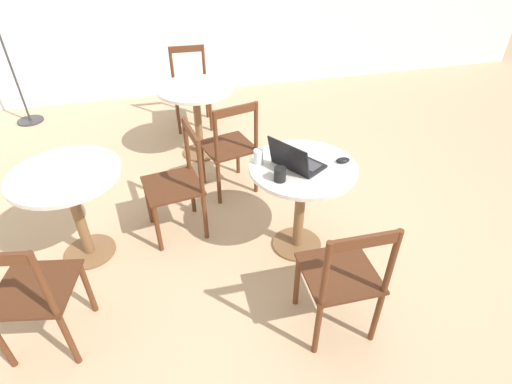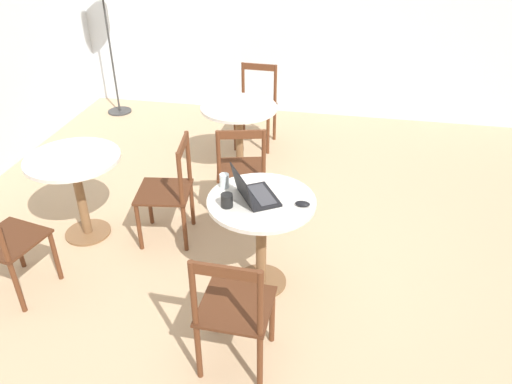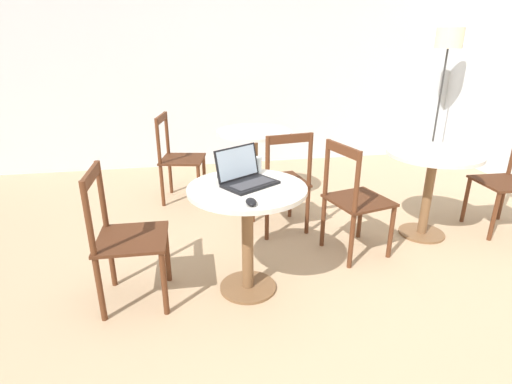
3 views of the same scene
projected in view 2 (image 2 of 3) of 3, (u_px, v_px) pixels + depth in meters
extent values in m
plane|color=tan|center=(296.00, 270.00, 3.90)|extent=(16.00, 16.00, 0.00)
cube|color=silver|center=(334.00, 7.00, 5.90)|extent=(0.06, 9.40, 2.70)
cylinder|color=brown|center=(261.00, 281.00, 3.77)|extent=(0.38, 0.38, 0.02)
cylinder|color=brown|center=(261.00, 244.00, 3.59)|extent=(0.08, 0.08, 0.69)
cylinder|color=silver|center=(261.00, 201.00, 3.40)|extent=(0.75, 0.75, 0.03)
cylinder|color=brown|center=(240.00, 172.00, 5.22)|extent=(0.38, 0.38, 0.02)
cylinder|color=brown|center=(240.00, 141.00, 5.03)|extent=(0.08, 0.08, 0.69)
cylinder|color=silver|center=(239.00, 108.00, 4.84)|extent=(0.75, 0.75, 0.03)
cylinder|color=brown|center=(88.00, 232.00, 4.31)|extent=(0.38, 0.38, 0.02)
cylinder|color=brown|center=(81.00, 197.00, 4.12)|extent=(0.08, 0.08, 0.69)
cylinder|color=silver|center=(72.00, 159.00, 3.93)|extent=(0.75, 0.75, 0.03)
cylinder|color=#562D19|center=(216.00, 307.00, 3.25)|extent=(0.04, 0.04, 0.43)
cylinder|color=#562D19|center=(272.00, 316.00, 3.18)|extent=(0.04, 0.04, 0.43)
cylinder|color=#562D19|center=(198.00, 351.00, 2.94)|extent=(0.04, 0.04, 0.43)
cylinder|color=#562D19|center=(260.00, 362.00, 2.87)|extent=(0.04, 0.04, 0.43)
cube|color=#492715|center=(236.00, 306.00, 2.95)|extent=(0.43, 0.43, 0.02)
cylinder|color=#562D19|center=(193.00, 293.00, 2.70)|extent=(0.04, 0.04, 0.44)
cylinder|color=#562D19|center=(260.00, 304.00, 2.63)|extent=(0.04, 0.04, 0.44)
cube|color=#562D19|center=(225.00, 272.00, 2.57)|extent=(0.03, 0.40, 0.07)
cylinder|color=#562D19|center=(268.00, 136.00, 5.50)|extent=(0.04, 0.04, 0.43)
cylinder|color=#562D19|center=(235.00, 132.00, 5.57)|extent=(0.04, 0.04, 0.43)
cylinder|color=#562D19|center=(274.00, 122.00, 5.81)|extent=(0.04, 0.04, 0.43)
cylinder|color=#562D19|center=(244.00, 120.00, 5.88)|extent=(0.04, 0.04, 0.43)
cube|color=#492715|center=(255.00, 109.00, 5.57)|extent=(0.44, 0.44, 0.02)
cylinder|color=#562D19|center=(275.00, 85.00, 5.57)|extent=(0.04, 0.04, 0.44)
cylinder|color=#562D19|center=(243.00, 82.00, 5.64)|extent=(0.04, 0.04, 0.44)
cube|color=#562D19|center=(259.00, 67.00, 5.51)|extent=(0.04, 0.40, 0.07)
cylinder|color=#562D19|center=(221.00, 181.00, 4.65)|extent=(0.04, 0.04, 0.43)
cylinder|color=#562D19|center=(261.00, 180.00, 4.66)|extent=(0.04, 0.04, 0.43)
cylinder|color=#562D19|center=(221.00, 203.00, 4.33)|extent=(0.04, 0.04, 0.43)
cylinder|color=#562D19|center=(263.00, 202.00, 4.34)|extent=(0.04, 0.04, 0.43)
cube|color=#492715|center=(241.00, 169.00, 4.38)|extent=(0.51, 0.51, 0.02)
cylinder|color=#562D19|center=(219.00, 156.00, 4.09)|extent=(0.04, 0.04, 0.44)
cylinder|color=#562D19|center=(264.00, 155.00, 4.11)|extent=(0.04, 0.04, 0.44)
cube|color=#562D19|center=(241.00, 135.00, 4.00)|extent=(0.12, 0.40, 0.07)
cylinder|color=#562D19|center=(17.00, 244.00, 3.83)|extent=(0.04, 0.04, 0.43)
cylinder|color=#562D19|center=(56.00, 256.00, 3.70)|extent=(0.04, 0.04, 0.43)
cylinder|color=#562D19|center=(17.00, 288.00, 3.41)|extent=(0.04, 0.04, 0.43)
cube|color=#492715|center=(9.00, 240.00, 3.50)|extent=(0.50, 0.50, 0.02)
cylinder|color=#562D19|center=(0.00, 233.00, 3.17)|extent=(0.04, 0.04, 0.44)
cylinder|color=#562D19|center=(139.00, 227.00, 4.02)|extent=(0.04, 0.04, 0.43)
cylinder|color=#562D19|center=(150.00, 202.00, 4.34)|extent=(0.04, 0.04, 0.43)
cylinder|color=#562D19|center=(185.00, 228.00, 4.00)|extent=(0.04, 0.04, 0.43)
cylinder|color=#562D19|center=(192.00, 203.00, 4.32)|extent=(0.04, 0.04, 0.43)
cube|color=#492715|center=(164.00, 192.00, 4.05)|extent=(0.48, 0.48, 0.02)
cylinder|color=#562D19|center=(180.00, 179.00, 3.77)|extent=(0.04, 0.04, 0.44)
cylinder|color=#562D19|center=(188.00, 156.00, 4.08)|extent=(0.04, 0.04, 0.44)
cube|color=#562D19|center=(183.00, 146.00, 3.83)|extent=(0.40, 0.08, 0.07)
cylinder|color=#333333|center=(120.00, 111.00, 6.64)|extent=(0.30, 0.30, 0.02)
cylinder|color=#333333|center=(111.00, 56.00, 6.25)|extent=(0.02, 0.02, 1.48)
cube|color=black|center=(259.00, 196.00, 3.41)|extent=(0.39, 0.35, 0.02)
cube|color=#38383D|center=(262.00, 194.00, 3.41)|extent=(0.30, 0.24, 0.00)
cube|color=black|center=(241.00, 186.00, 3.31)|extent=(0.31, 0.22, 0.20)
cube|color=#9EB2C6|center=(242.00, 186.00, 3.31)|extent=(0.28, 0.20, 0.18)
ellipsoid|color=black|center=(303.00, 204.00, 3.32)|extent=(0.06, 0.10, 0.03)
cylinder|color=black|center=(227.00, 200.00, 3.29)|extent=(0.08, 0.08, 0.09)
torus|color=black|center=(229.00, 196.00, 3.33)|extent=(0.05, 0.01, 0.05)
cylinder|color=silver|center=(224.00, 181.00, 3.51)|extent=(0.07, 0.07, 0.10)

